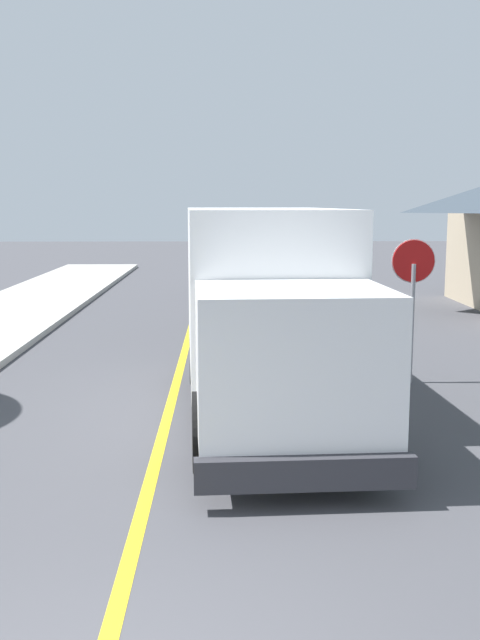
# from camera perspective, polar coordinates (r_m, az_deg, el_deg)

# --- Properties ---
(centre_line_yellow) EXTENTS (0.16, 56.00, 0.01)m
(centre_line_yellow) POSITION_cam_1_polar(r_m,az_deg,el_deg) (14.78, -4.66, -3.87)
(centre_line_yellow) COLOR gold
(centre_line_yellow) RESTS_ON ground
(box_truck) EXTENTS (2.78, 7.30, 3.20)m
(box_truck) POSITION_cam_1_polar(r_m,az_deg,el_deg) (11.53, 2.08, 1.40)
(box_truck) COLOR white
(box_truck) RESTS_ON ground
(parked_car_near) EXTENTS (2.01, 4.48, 1.67)m
(parked_car_near) POSITION_cam_1_polar(r_m,az_deg,el_deg) (19.26, 1.34, 1.54)
(parked_car_near) COLOR #4C564C
(parked_car_near) RESTS_ON ground
(parked_car_mid) EXTENTS (1.87, 4.43, 1.67)m
(parked_car_mid) POSITION_cam_1_polar(r_m,az_deg,el_deg) (25.65, 2.03, 3.40)
(parked_car_mid) COLOR black
(parked_car_mid) RESTS_ON ground
(stop_sign) EXTENTS (0.80, 0.10, 2.65)m
(stop_sign) POSITION_cam_1_polar(r_m,az_deg,el_deg) (13.82, 13.17, 2.81)
(stop_sign) COLOR gray
(stop_sign) RESTS_ON ground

